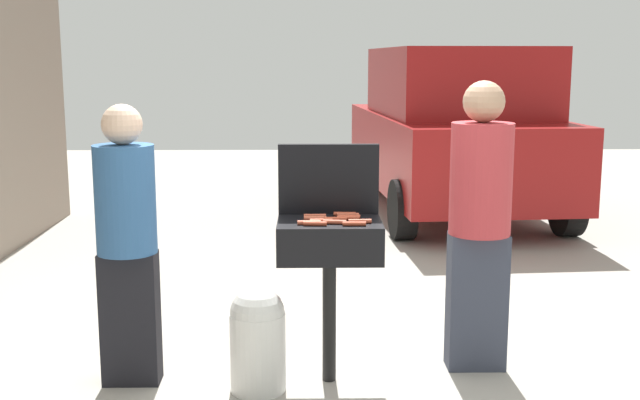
{
  "coord_description": "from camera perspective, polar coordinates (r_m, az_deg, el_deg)",
  "views": [
    {
      "loc": [
        -0.21,
        -4.56,
        1.88
      ],
      "look_at": [
        -0.13,
        0.37,
        1.0
      ],
      "focal_mm": 44.2,
      "sensor_mm": 36.0,
      "label": 1
    }
  ],
  "objects": [
    {
      "name": "propane_tank",
      "position": [
        4.58,
        -4.54,
        -9.83
      ],
      "size": [
        0.32,
        0.32,
        0.62
      ],
      "color": "silver",
      "rests_on": "ground"
    },
    {
      "name": "hot_dog_4",
      "position": [
        4.38,
        -0.37,
        -1.72
      ],
      "size": [
        0.13,
        0.04,
        0.03
      ],
      "primitive_type": "cylinder",
      "rotation": [
        0.0,
        1.57,
        -0.07
      ],
      "color": "#AD4228",
      "rests_on": "bbq_grill"
    },
    {
      "name": "hot_dog_10",
      "position": [
        4.53,
        -0.35,
        -1.34
      ],
      "size": [
        0.13,
        0.03,
        0.03
      ],
      "primitive_type": "cylinder",
      "rotation": [
        0.0,
        1.57,
        -0.04
      ],
      "color": "#C6593D",
      "rests_on": "bbq_grill"
    },
    {
      "name": "hot_dog_11",
      "position": [
        4.63,
        2.04,
        -1.09
      ],
      "size": [
        0.13,
        0.03,
        0.03
      ],
      "primitive_type": "cylinder",
      "rotation": [
        0.0,
        1.57,
        0.01
      ],
      "color": "#B74C33",
      "rests_on": "bbq_grill"
    },
    {
      "name": "person_left",
      "position": [
        4.65,
        -13.81,
        -2.49
      ],
      "size": [
        0.34,
        0.34,
        1.64
      ],
      "rotation": [
        0.0,
        0.0,
        -0.25
      ],
      "color": "black",
      "rests_on": "ground"
    },
    {
      "name": "hot_dog_3",
      "position": [
        4.66,
        1.79,
        -1.02
      ],
      "size": [
        0.13,
        0.03,
        0.03
      ],
      "primitive_type": "cylinder",
      "rotation": [
        0.0,
        1.57,
        -0.06
      ],
      "color": "#AD4228",
      "rests_on": "bbq_grill"
    },
    {
      "name": "hot_dog_7",
      "position": [
        4.46,
        2.91,
        -1.55
      ],
      "size": [
        0.13,
        0.03,
        0.03
      ],
      "primitive_type": "cylinder",
      "rotation": [
        0.0,
        1.57,
        0.04
      ],
      "color": "#B74C33",
      "rests_on": "bbq_grill"
    },
    {
      "name": "person_right",
      "position": [
        4.82,
        11.49,
        -1.13
      ],
      "size": [
        0.37,
        0.37,
        1.76
      ],
      "rotation": [
        0.0,
        0.0,
        2.89
      ],
      "color": "#333847",
      "rests_on": "ground"
    },
    {
      "name": "ground_plane",
      "position": [
        4.94,
        1.58,
        -12.27
      ],
      "size": [
        24.0,
        24.0,
        0.0
      ],
      "primitive_type": "plane",
      "color": "#9E998E"
    },
    {
      "name": "grill_lid_open",
      "position": [
        4.7,
        0.62,
        1.52
      ],
      "size": [
        0.6,
        0.05,
        0.42
      ],
      "primitive_type": "cube",
      "color": "black",
      "rests_on": "bbq_grill"
    },
    {
      "name": "hot_dog_2",
      "position": [
        4.46,
        0.08,
        -1.51
      ],
      "size": [
        0.13,
        0.04,
        0.03
      ],
      "primitive_type": "cylinder",
      "rotation": [
        0.0,
        1.57,
        0.12
      ],
      "color": "#C6593D",
      "rests_on": "bbq_grill"
    },
    {
      "name": "hot_dog_6",
      "position": [
        4.38,
        2.49,
        -1.73
      ],
      "size": [
        0.13,
        0.03,
        0.03
      ],
      "primitive_type": "cylinder",
      "rotation": [
        0.0,
        1.57,
        -0.02
      ],
      "color": "#AD4228",
      "rests_on": "bbq_grill"
    },
    {
      "name": "hot_dog_12",
      "position": [
        4.42,
        -0.81,
        -1.64
      ],
      "size": [
        0.13,
        0.04,
        0.03
      ],
      "primitive_type": "cylinder",
      "rotation": [
        0.0,
        1.57,
        0.09
      ],
      "color": "#C6593D",
      "rests_on": "bbq_grill"
    },
    {
      "name": "bbq_grill",
      "position": [
        4.56,
        0.69,
        -3.33
      ],
      "size": [
        0.6,
        0.44,
        0.97
      ],
      "color": "black",
      "rests_on": "ground"
    },
    {
      "name": "parked_minivan",
      "position": [
        9.89,
        9.55,
        5.03
      ],
      "size": [
        2.3,
        4.53,
        2.02
      ],
      "rotation": [
        0.0,
        0.0,
        3.22
      ],
      "color": "maroon",
      "rests_on": "ground"
    },
    {
      "name": "hot_dog_9",
      "position": [
        4.54,
        2.05,
        -1.31
      ],
      "size": [
        0.13,
        0.03,
        0.03
      ],
      "primitive_type": "cylinder",
      "rotation": [
        0.0,
        1.57,
        -0.05
      ],
      "color": "#AD4228",
      "rests_on": "bbq_grill"
    },
    {
      "name": "hot_dog_5",
      "position": [
        4.6,
        -0.37,
        -1.17
      ],
      "size": [
        0.13,
        0.03,
        0.03
      ],
      "primitive_type": "cylinder",
      "rotation": [
        0.0,
        1.57,
        -0.01
      ],
      "color": "#B74C33",
      "rests_on": "bbq_grill"
    },
    {
      "name": "hot_dog_0",
      "position": [
        4.57,
        2.11,
        -1.23
      ],
      "size": [
        0.13,
        0.03,
        0.03
      ],
      "primitive_type": "cylinder",
      "rotation": [
        0.0,
        1.57,
        0.07
      ],
      "color": "#AD4228",
      "rests_on": "bbq_grill"
    },
    {
      "name": "hot_dog_8",
      "position": [
        4.43,
        1.07,
        -1.6
      ],
      "size": [
        0.13,
        0.04,
        0.03
      ],
      "primitive_type": "cylinder",
      "rotation": [
        0.0,
        1.57,
        -0.11
      ],
      "color": "#B74C33",
      "rests_on": "bbq_grill"
    },
    {
      "name": "hot_dog_1",
      "position": [
        4.51,
        1.14,
        -1.38
      ],
      "size": [
        0.13,
        0.03,
        0.03
      ],
      "primitive_type": "cylinder",
      "rotation": [
        0.0,
        1.57,
        0.06
      ],
      "color": "#AD4228",
      "rests_on": "bbq_grill"
    }
  ]
}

